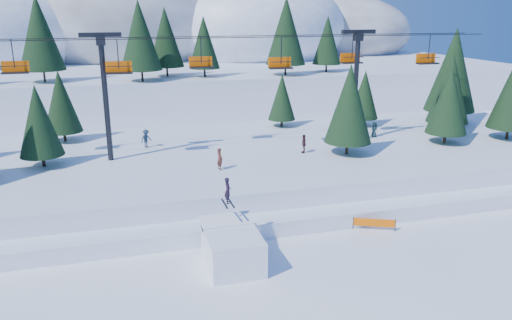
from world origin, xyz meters
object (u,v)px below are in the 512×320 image
object	(u,v)px
jump_kicker	(232,248)
banner_far	(369,216)
banner_near	(374,223)
chairlift	(239,73)

from	to	relation	value
jump_kicker	banner_far	world-z (taller)	jump_kicker
banner_near	chairlift	bearing A→B (deg)	113.75
banner_far	jump_kicker	bearing A→B (deg)	-162.24
jump_kicker	banner_near	size ratio (longest dim) A/B	1.90
jump_kicker	chairlift	world-z (taller)	chairlift
jump_kicker	chairlift	xyz separation A→B (m)	(4.42, 15.82, 8.17)
jump_kicker	banner_near	distance (m)	10.66
chairlift	banner_far	bearing A→B (deg)	-63.21
jump_kicker	banner_near	xyz separation A→B (m)	(10.41, 2.21, -0.61)
chairlift	banner_near	xyz separation A→B (m)	(5.99, -13.61, -8.78)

